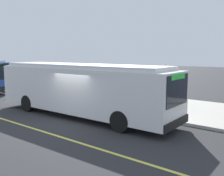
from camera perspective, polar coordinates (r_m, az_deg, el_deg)
ground_plane at (r=13.75m, az=-8.09°, el=-7.30°), size 120.00×120.00×0.00m
sidewalk_curb at (r=18.25m, az=5.79°, el=-3.28°), size 44.00×6.40×0.15m
lane_stripe_center at (r=12.41m, az=-15.60°, el=-9.16°), size 36.00×0.14×0.01m
transit_bus_main at (r=14.53m, az=-6.90°, el=0.04°), size 11.60×2.87×2.95m
bus_shelter at (r=17.58m, az=7.60°, el=2.34°), size 2.90×1.60×2.48m
waiting_bench at (r=17.37m, az=8.56°, el=-2.02°), size 1.60×0.48×0.95m
route_sign_post at (r=14.13m, az=11.71°, el=1.10°), size 0.44×0.08×2.80m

